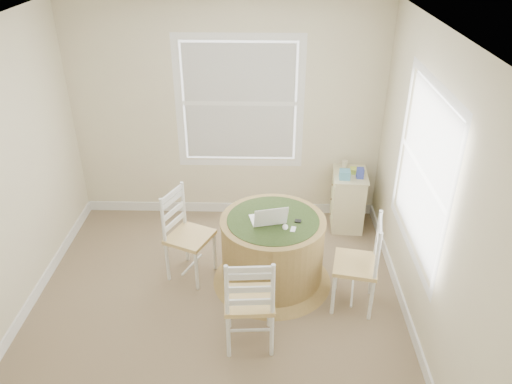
{
  "coord_description": "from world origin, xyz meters",
  "views": [
    {
      "loc": [
        0.47,
        -3.63,
        3.34
      ],
      "look_at": [
        0.37,
        0.45,
        1.04
      ],
      "focal_mm": 35.0,
      "sensor_mm": 36.0,
      "label": 1
    }
  ],
  "objects_px": {
    "round_table": "(273,248)",
    "chair_near": "(249,299)",
    "laptop": "(268,219)",
    "corner_chest": "(348,199)",
    "chair_left": "(190,237)",
    "chair_right": "(356,264)"
  },
  "relations": [
    {
      "from": "round_table",
      "to": "chair_near",
      "type": "xyz_separation_m",
      "value": [
        -0.2,
        -0.84,
        0.07
      ]
    },
    {
      "from": "laptop",
      "to": "corner_chest",
      "type": "xyz_separation_m",
      "value": [
        0.95,
        1.12,
        -0.42
      ]
    },
    {
      "from": "chair_left",
      "to": "chair_near",
      "type": "relative_size",
      "value": 1.0
    },
    {
      "from": "round_table",
      "to": "chair_right",
      "type": "bearing_deg",
      "value": -11.57
    },
    {
      "from": "round_table",
      "to": "corner_chest",
      "type": "bearing_deg",
      "value": 62.0
    },
    {
      "from": "chair_right",
      "to": "laptop",
      "type": "distance_m",
      "value": 0.92
    },
    {
      "from": "chair_right",
      "to": "laptop",
      "type": "xyz_separation_m",
      "value": [
        -0.82,
        0.3,
        0.29
      ]
    },
    {
      "from": "round_table",
      "to": "corner_chest",
      "type": "relative_size",
      "value": 1.75
    },
    {
      "from": "chair_left",
      "to": "chair_right",
      "type": "distance_m",
      "value": 1.66
    },
    {
      "from": "corner_chest",
      "to": "round_table",
      "type": "bearing_deg",
      "value": -125.99
    },
    {
      "from": "laptop",
      "to": "corner_chest",
      "type": "distance_m",
      "value": 1.53
    },
    {
      "from": "corner_chest",
      "to": "chair_right",
      "type": "bearing_deg",
      "value": -91.42
    },
    {
      "from": "round_table",
      "to": "laptop",
      "type": "bearing_deg",
      "value": -132.16
    },
    {
      "from": "laptop",
      "to": "chair_right",
      "type": "bearing_deg",
      "value": 145.9
    },
    {
      "from": "chair_left",
      "to": "corner_chest",
      "type": "relative_size",
      "value": 1.37
    },
    {
      "from": "chair_near",
      "to": "round_table",
      "type": "bearing_deg",
      "value": -107.27
    },
    {
      "from": "round_table",
      "to": "chair_near",
      "type": "distance_m",
      "value": 0.87
    },
    {
      "from": "round_table",
      "to": "laptop",
      "type": "xyz_separation_m",
      "value": [
        -0.05,
        -0.03,
        0.37
      ]
    },
    {
      "from": "chair_right",
      "to": "corner_chest",
      "type": "relative_size",
      "value": 1.37
    },
    {
      "from": "chair_left",
      "to": "chair_right",
      "type": "xyz_separation_m",
      "value": [
        1.61,
        -0.41,
        0.0
      ]
    },
    {
      "from": "chair_near",
      "to": "chair_right",
      "type": "relative_size",
      "value": 1.0
    },
    {
      "from": "chair_left",
      "to": "round_table",
      "type": "bearing_deg",
      "value": -71.42
    }
  ]
}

